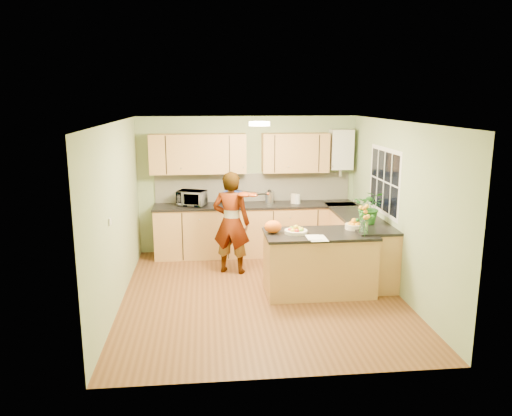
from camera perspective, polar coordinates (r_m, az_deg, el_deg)
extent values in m
plane|color=brown|center=(7.42, 0.61, -9.84)|extent=(4.50, 4.50, 0.00)
cube|color=white|center=(6.88, 0.66, 9.82)|extent=(4.00, 4.50, 0.02)
cube|color=#90A979|center=(9.24, -0.94, 2.69)|extent=(4.00, 0.02, 2.50)
cube|color=#90A979|center=(4.90, 3.64, -6.21)|extent=(4.00, 0.02, 2.50)
cube|color=#90A979|center=(7.11, -15.60, -0.74)|extent=(0.02, 4.50, 2.50)
cube|color=#90A979|center=(7.53, 15.93, -0.03)|extent=(0.02, 4.50, 2.50)
cube|color=#BB864B|center=(9.13, -0.14, -2.57)|extent=(3.60, 0.60, 0.90)
cube|color=black|center=(9.01, -0.13, 0.30)|extent=(3.64, 0.62, 0.04)
cube|color=#BB864B|center=(8.41, 11.58, -4.16)|extent=(0.60, 2.20, 0.90)
cube|color=black|center=(8.28, 11.65, -1.04)|extent=(0.62, 2.24, 0.04)
cube|color=silver|center=(9.25, -0.32, 2.38)|extent=(3.60, 0.02, 0.52)
cube|color=#BB864B|center=(8.96, -6.64, 6.18)|extent=(1.70, 0.34, 0.70)
cube|color=#BB864B|center=(9.11, 4.51, 6.32)|extent=(1.20, 0.34, 0.70)
cube|color=white|center=(9.30, 9.69, 6.62)|extent=(0.40, 0.30, 0.72)
cylinder|color=#BBBBC0|center=(9.35, 9.60, 4.18)|extent=(0.06, 0.06, 0.20)
cube|color=white|center=(8.03, 14.45, 2.98)|extent=(0.01, 1.30, 1.05)
cube|color=black|center=(8.03, 14.42, 2.98)|extent=(0.01, 1.18, 0.92)
cube|color=white|center=(6.52, -16.35, -1.51)|extent=(0.02, 0.09, 0.09)
cylinder|color=#FFEABF|center=(7.18, 0.39, 9.61)|extent=(0.30, 0.30, 0.06)
cylinder|color=white|center=(7.18, 0.39, 9.85)|extent=(0.10, 0.10, 0.02)
cube|color=#BB864B|center=(7.41, 7.19, -6.36)|extent=(1.55, 0.78, 0.87)
cube|color=black|center=(7.28, 7.29, -2.96)|extent=(1.59, 0.82, 0.04)
cylinder|color=beige|center=(7.20, 4.58, -2.71)|extent=(0.33, 0.33, 0.05)
cylinder|color=beige|center=(7.55, 11.12, -2.09)|extent=(0.26, 0.26, 0.08)
cylinder|color=silver|center=(7.24, 12.27, -2.22)|extent=(0.10, 0.10, 0.21)
ellipsoid|color=orange|center=(7.18, 1.95, -2.15)|extent=(0.26, 0.23, 0.19)
cube|color=white|center=(6.97, 7.05, -3.44)|extent=(0.24, 0.33, 0.01)
imported|color=#E4B18B|center=(8.10, -2.84, -1.69)|extent=(0.71, 0.58, 1.68)
imported|color=white|center=(8.96, -7.35, 1.14)|extent=(0.57, 0.47, 0.27)
cube|color=navy|center=(8.94, -2.68, 1.12)|extent=(0.37, 0.32, 0.25)
cylinder|color=#BBBBC0|center=(9.05, 1.54, 1.19)|extent=(0.16, 0.16, 0.22)
sphere|color=black|center=(9.03, 1.55, 2.12)|extent=(0.08, 0.08, 0.08)
cylinder|color=beige|center=(9.11, 4.34, 1.09)|extent=(0.13, 0.13, 0.17)
cylinder|color=white|center=(9.08, 4.74, 1.04)|extent=(0.14, 0.14, 0.17)
imported|color=#286A23|center=(7.77, 12.88, 0.11)|extent=(0.58, 0.55, 0.52)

